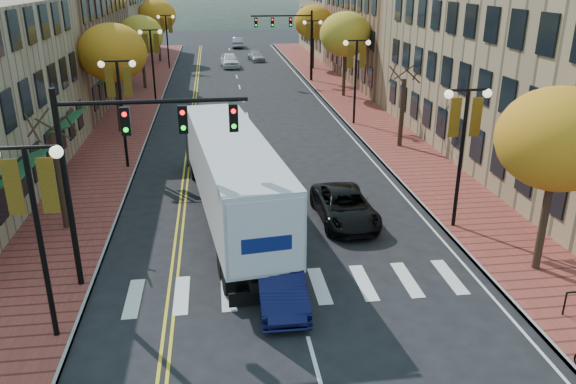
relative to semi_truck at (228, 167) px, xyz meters
name	(u,v)px	position (x,y,z in m)	size (l,w,h in m)	color
ground	(303,320)	(2.01, -8.51, -2.36)	(200.00, 200.00, 0.00)	black
sidewalk_left	(136,105)	(-6.99, 23.99, -2.28)	(4.00, 85.00, 0.15)	brown
sidewalk_right	(347,100)	(11.01, 23.99, -2.28)	(4.00, 85.00, 0.15)	brown
building_left_mid	(37,35)	(-14.99, 27.49, 3.14)	(12.00, 24.00, 11.00)	brown
building_left_far	(94,22)	(-14.99, 52.49, 2.39)	(12.00, 26.00, 9.50)	#9E8966
building_right_mid	(419,30)	(20.51, 33.49, 2.64)	(15.00, 24.00, 10.00)	brown
building_right_far	(364,12)	(20.51, 55.49, 3.14)	(15.00, 20.00, 11.00)	#9E8966
tree_left_a	(60,181)	(-6.99, -0.51, -0.11)	(0.28, 0.28, 4.20)	#382619
tree_left_b	(113,53)	(-6.99, 15.49, 3.09)	(4.48, 4.48, 7.21)	#382619
tree_left_c	(140,35)	(-6.99, 31.49, 2.70)	(4.16, 4.16, 6.69)	#382619
tree_left_d	(157,16)	(-6.99, 49.49, 3.24)	(4.61, 4.61, 7.42)	#382619
tree_right_a	(558,139)	(11.01, -6.51, 2.70)	(4.16, 4.16, 6.69)	#382619
tree_right_b	(402,113)	(11.01, 9.49, -0.11)	(0.28, 0.28, 4.20)	#382619
tree_right_c	(345,34)	(11.01, 25.49, 3.09)	(4.48, 4.48, 7.21)	#382619
tree_right_d	(313,22)	(11.01, 41.49, 2.93)	(4.35, 4.35, 7.00)	#382619
lamp_left_a	(34,207)	(-5.49, -8.51, 1.93)	(1.96, 0.36, 6.05)	black
lamp_left_b	(120,93)	(-5.49, 7.49, 1.93)	(1.96, 0.36, 6.05)	black
lamp_left_c	(152,51)	(-5.49, 25.49, 1.93)	(1.96, 0.36, 6.05)	black
lamp_left_d	(167,31)	(-5.49, 43.49, 1.93)	(1.96, 0.36, 6.05)	black
lamp_right_a	(464,132)	(9.51, -2.51, 1.93)	(1.96, 0.36, 6.05)	black
lamp_right_b	(356,66)	(9.51, 15.49, 1.93)	(1.96, 0.36, 6.05)	black
lamp_right_c	(312,39)	(9.51, 33.49, 1.93)	(1.96, 0.36, 6.05)	black
traffic_mast_near	(123,151)	(-3.47, -5.51, 2.56)	(6.10, 0.35, 7.00)	black
traffic_mast_far	(292,32)	(7.49, 33.49, 2.56)	(6.10, 0.34, 7.00)	black
semi_truck	(228,167)	(0.00, 0.00, 0.00)	(4.47, 16.33, 4.04)	black
navy_sedan	(280,281)	(1.41, -7.25, -1.64)	(1.53, 4.38, 1.44)	#0D0F34
black_suv	(345,206)	(5.02, -1.13, -1.66)	(2.32, 5.03, 1.40)	black
car_far_white	(230,60)	(1.51, 44.23, -1.54)	(1.94, 4.82, 1.64)	white
car_far_silver	(256,56)	(5.02, 49.06, -1.77)	(1.64, 4.04, 1.17)	#9A9AA1
car_far_oncoming	(237,43)	(3.31, 63.49, -1.62)	(1.57, 4.51, 1.49)	#9F9EA6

